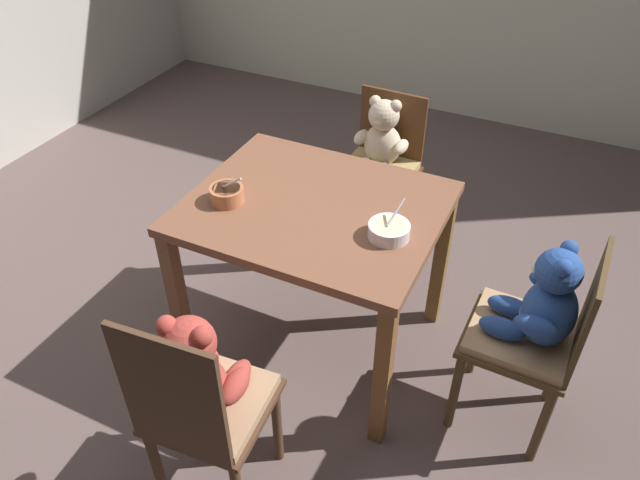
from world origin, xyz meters
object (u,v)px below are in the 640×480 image
porridge_bowl_white_near_right (389,230)px  porridge_bowl_terracotta_near_left (227,194)px  dining_table (315,227)px  teddy_chair_far_center (380,154)px  teddy_chair_near_front (200,388)px  teddy_chair_near_right (539,318)px

porridge_bowl_white_near_right → porridge_bowl_terracotta_near_left: bearing=-174.8°
dining_table → porridge_bowl_terracotta_near_left: bearing=-158.1°
teddy_chair_far_center → porridge_bowl_terracotta_near_left: (-0.29, -0.94, 0.25)m
porridge_bowl_terracotta_near_left → porridge_bowl_white_near_right: size_ratio=0.89×
porridge_bowl_terracotta_near_left → porridge_bowl_white_near_right: 0.64m
teddy_chair_near_front → porridge_bowl_terracotta_near_left: teddy_chair_near_front is taller
dining_table → porridge_bowl_white_near_right: size_ratio=6.09×
porridge_bowl_white_near_right → teddy_chair_near_right: bearing=2.9°
porridge_bowl_terracotta_near_left → teddy_chair_near_right: bearing=4.1°
teddy_chair_near_front → teddy_chair_near_right: (0.89, 0.77, -0.01)m
teddy_chair_far_center → porridge_bowl_white_near_right: porridge_bowl_white_near_right is taller
porridge_bowl_terracotta_near_left → porridge_bowl_white_near_right: same height
teddy_chair_near_front → teddy_chair_far_center: bearing=-3.4°
teddy_chair_near_front → teddy_chair_far_center: 1.62m
dining_table → teddy_chair_near_front: (-0.00, -0.81, -0.07)m
porridge_bowl_terracotta_near_left → porridge_bowl_white_near_right: bearing=5.2°
teddy_chair_near_right → porridge_bowl_white_near_right: porridge_bowl_white_near_right is taller
dining_table → porridge_bowl_white_near_right: (0.33, -0.07, 0.14)m
porridge_bowl_white_near_right → teddy_chair_far_center: bearing=112.0°
teddy_chair_far_center → porridge_bowl_terracotta_near_left: porridge_bowl_terracotta_near_left is taller
teddy_chair_near_front → porridge_bowl_white_near_right: bearing=-28.2°
dining_table → teddy_chair_near_front: teddy_chair_near_front is taller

